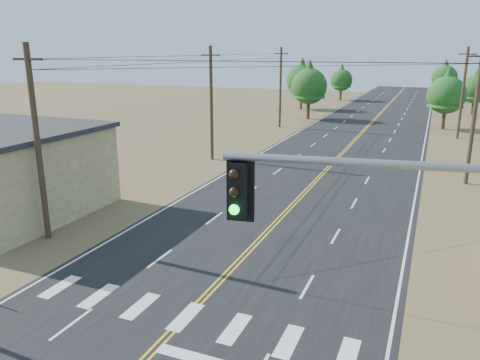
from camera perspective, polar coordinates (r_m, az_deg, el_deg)
The scene contains 13 objects.
road at distance 37.57m, azimuth 9.80°, elevation 0.51°, with size 15.00×200.00×0.02m, color black.
utility_pole_left_near at distance 25.69m, azimuth -23.46°, elevation 4.17°, with size 1.80×0.30×10.00m.
utility_pole_left_mid at distance 41.93m, azimuth -3.52°, elevation 9.37°, with size 1.80×0.30×10.00m.
utility_pole_left_far at distance 60.48m, azimuth 4.95°, elevation 11.24°, with size 1.80×0.30×10.00m.
utility_pole_right_mid at distance 37.84m, azimuth 26.68°, elevation 7.09°, with size 1.80×0.30×10.00m.
utility_pole_right_far at distance 57.71m, azimuth 25.52°, elevation 9.60°, with size 1.80×0.30×10.00m.
signal_mast_right at distance 10.15m, azimuth 24.24°, elevation -11.35°, with size 6.46×1.45×7.77m.
tree_left_near at distance 68.40m, azimuth 8.44°, elevation 11.66°, with size 5.06×5.06×8.44m.
tree_left_mid at distance 80.10m, azimuth 7.56°, elevation 12.30°, with size 5.14×5.14×8.56m.
tree_left_far at distance 95.96m, azimuth 12.27°, elevation 12.08°, with size 4.27×4.27×7.12m.
tree_right_near at distance 64.03m, azimuth 23.91°, elevation 9.88°, with size 4.64×4.64×7.73m.
tree_right_mid at distance 80.68m, azimuth 26.79°, elevation 10.15°, with size 4.22×4.22×7.03m.
tree_right_far at distance 101.84m, azimuth 23.69°, elevation 11.64°, with size 4.80×4.80×8.00m.
Camera 1 is at (7.78, -5.47, 9.63)m, focal length 35.00 mm.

